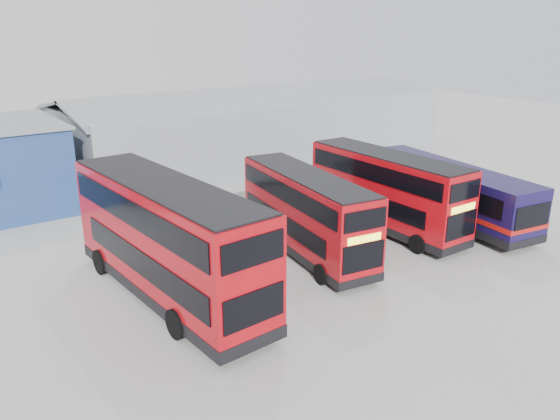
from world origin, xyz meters
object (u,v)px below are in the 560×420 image
Objects in this scene: double_decker_left at (167,242)px; single_decker_blue at (447,193)px; double_decker_centre at (306,215)px; maintenance_shed at (256,127)px; double_decker_right at (386,192)px.

single_decker_blue is (16.70, -0.30, -0.87)m from double_decker_left.
double_decker_centre is at bearing 179.44° from double_decker_left.
maintenance_shed reaches higher than single_decker_blue.
double_decker_centre is 9.53m from single_decker_blue.
single_decker_blue is at bearing 175.43° from double_decker_left.
double_decker_centre is (7.20, 0.38, -0.43)m from double_decker_left.
double_decker_centre is at bearing -177.51° from double_decker_right.
single_decker_blue is (4.00, -0.84, -0.52)m from double_decker_right.
maintenance_shed is at bearing -79.33° from single_decker_blue.
double_decker_left is at bearing -176.78° from double_decker_right.
double_decker_right reaches higher than single_decker_blue.
single_decker_blue is at bearing -11.05° from double_decker_right.
maintenance_shed is 20.00m from double_decker_centre.
maintenance_shed is at bearing 71.96° from double_decker_centre.
double_decker_left is 1.21× the size of double_decker_centre.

